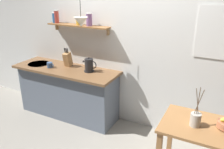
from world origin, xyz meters
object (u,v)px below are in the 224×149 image
object	(u,v)px
twig_vase	(196,119)
coffee_mug_by_sink	(50,65)
pendant_lamp	(81,22)
dining_table	(208,138)
knife_block	(68,59)
electric_kettle	(89,65)

from	to	relation	value
twig_vase	coffee_mug_by_sink	distance (m)	2.48
pendant_lamp	dining_table	bearing A→B (deg)	-12.34
dining_table	twig_vase	size ratio (longest dim) A/B	2.27
twig_vase	pendant_lamp	world-z (taller)	pendant_lamp
dining_table	knife_block	xyz separation A→B (m)	(-2.36, 0.65, 0.38)
electric_kettle	pendant_lamp	distance (m)	0.74
coffee_mug_by_sink	pendant_lamp	distance (m)	1.04
dining_table	coffee_mug_by_sink	size ratio (longest dim) A/B	7.69
dining_table	coffee_mug_by_sink	bearing A→B (deg)	170.03
knife_block	dining_table	bearing A→B (deg)	-15.36
dining_table	electric_kettle	size ratio (longest dim) A/B	4.13
electric_kettle	coffee_mug_by_sink	xyz separation A→B (m)	(-0.69, -0.14, -0.06)
twig_vase	knife_block	xyz separation A→B (m)	(-2.21, 0.69, 0.17)
electric_kettle	coffee_mug_by_sink	bearing A→B (deg)	-168.39
electric_kettle	pendant_lamp	size ratio (longest dim) A/B	0.44
pendant_lamp	electric_kettle	bearing A→B (deg)	92.91
electric_kettle	coffee_mug_by_sink	distance (m)	0.71
dining_table	knife_block	bearing A→B (deg)	164.64
electric_kettle	pendant_lamp	world-z (taller)	pendant_lamp
twig_vase	coffee_mug_by_sink	bearing A→B (deg)	168.50
knife_block	coffee_mug_by_sink	distance (m)	0.31
twig_vase	coffee_mug_by_sink	xyz separation A→B (m)	(-2.43, 0.50, 0.08)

